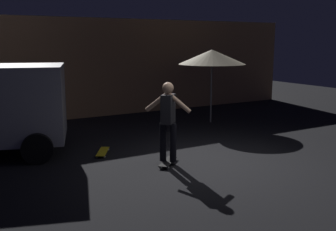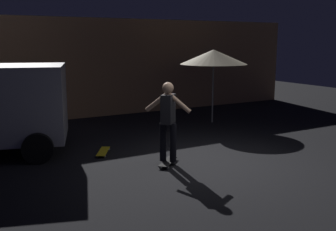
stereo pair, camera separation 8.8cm
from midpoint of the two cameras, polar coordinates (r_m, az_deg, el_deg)
name	(u,v)px [view 1 (the left image)]	position (r m, az deg, el deg)	size (l,w,h in m)	color
ground_plane	(216,164)	(8.53, 6.59, -6.96)	(28.00, 28.00, 0.00)	black
low_building	(118,64)	(16.08, -7.28, 7.34)	(13.02, 3.85, 3.32)	#AD7F56
patio_umbrella	(212,57)	(12.60, 6.10, 8.33)	(2.10, 2.10, 2.30)	slate
skateboard_ridden	(168,162)	(8.47, -0.30, -6.63)	(0.70, 0.69, 0.07)	black
skateboard_spare	(103,152)	(9.33, -9.59, -5.13)	(0.56, 0.78, 0.07)	gold
skater	(168,116)	(8.23, -0.31, -0.09)	(0.75, 0.77, 1.67)	black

